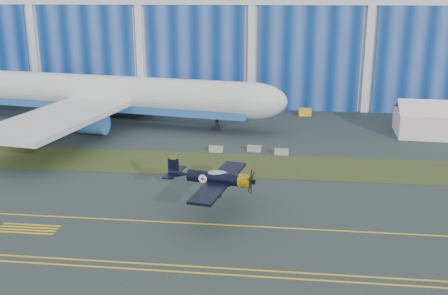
# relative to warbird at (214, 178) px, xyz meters

# --- Properties ---
(ground) EXTENTS (260.00, 260.00, 0.00)m
(ground) POSITION_rel_warbird_xyz_m (0.34, 2.03, -3.90)
(ground) COLOR #2E393A
(ground) RESTS_ON ground
(grass_median) EXTENTS (260.00, 10.00, 0.02)m
(grass_median) POSITION_rel_warbird_xyz_m (0.34, 16.03, -3.88)
(grass_median) COLOR #475128
(grass_median) RESTS_ON ground
(hangar) EXTENTS (220.00, 45.70, 30.00)m
(hangar) POSITION_rel_warbird_xyz_m (0.34, 73.82, 11.06)
(hangar) COLOR silver
(hangar) RESTS_ON ground
(taxiway_centreline) EXTENTS (200.00, 0.20, 0.02)m
(taxiway_centreline) POSITION_rel_warbird_xyz_m (0.34, -2.97, -3.89)
(taxiway_centreline) COLOR yellow
(taxiway_centreline) RESTS_ON ground
(edge_line_near) EXTENTS (80.00, 0.20, 0.02)m
(edge_line_near) POSITION_rel_warbird_xyz_m (0.34, -12.47, -3.89)
(edge_line_near) COLOR yellow
(edge_line_near) RESTS_ON ground
(edge_line_far) EXTENTS (80.00, 0.20, 0.02)m
(edge_line_far) POSITION_rel_warbird_xyz_m (0.34, -11.47, -3.89)
(edge_line_far) COLOR yellow
(edge_line_far) RESTS_ON ground
(hold_short_ladder) EXTENTS (6.00, 2.40, 0.02)m
(hold_short_ladder) POSITION_rel_warbird_xyz_m (-17.66, -6.07, -3.89)
(hold_short_ladder) COLOR yellow
(hold_short_ladder) RESTS_ON ground
(warbird) EXTENTS (12.69, 14.45, 3.79)m
(warbird) POSITION_rel_warbird_xyz_m (0.00, 0.00, 0.00)
(warbird) COLOR black
(warbird) RESTS_ON ground
(jetliner) EXTENTS (77.17, 68.65, 23.87)m
(jetliner) POSITION_rel_warbird_xyz_m (-22.77, 36.98, 8.03)
(jetliner) COLOR silver
(jetliner) RESTS_ON ground
(tent) EXTENTS (13.11, 9.99, 5.82)m
(tent) POSITION_rel_warbird_xyz_m (31.46, 35.23, -0.99)
(tent) COLOR white
(tent) RESTS_ON ground
(shipping_container) EXTENTS (6.09, 2.75, 2.58)m
(shipping_container) POSITION_rel_warbird_xyz_m (-7.71, 48.02, -2.61)
(shipping_container) COLOR silver
(shipping_container) RESTS_ON ground
(tug) EXTENTS (2.37, 1.56, 1.34)m
(tug) POSITION_rel_warbird_xyz_m (10.89, 46.86, -3.23)
(tug) COLOR yellow
(tug) RESTS_ON ground
(barrier_a) EXTENTS (2.03, 0.72, 0.90)m
(barrier_a) POSITION_rel_warbird_xyz_m (-2.64, 21.57, -3.45)
(barrier_a) COLOR #A09A93
(barrier_a) RESTS_ON ground
(barrier_b) EXTENTS (2.04, 0.74, 0.90)m
(barrier_b) POSITION_rel_warbird_xyz_m (2.83, 22.48, -3.45)
(barrier_b) COLOR gray
(barrier_b) RESTS_ON ground
(barrier_c) EXTENTS (2.03, 0.70, 0.90)m
(barrier_c) POSITION_rel_warbird_xyz_m (6.80, 21.27, -3.45)
(barrier_c) COLOR gray
(barrier_c) RESTS_ON ground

